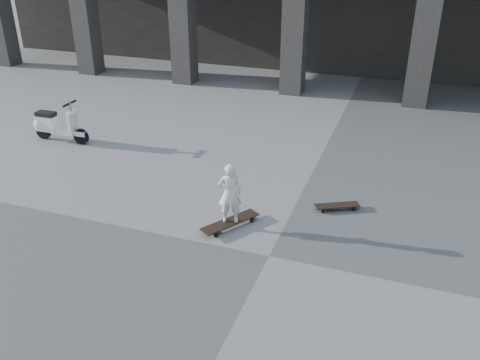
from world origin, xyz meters
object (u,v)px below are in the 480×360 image
(child, at_px, (230,193))
(skateboard_spare, at_px, (337,206))
(longboard, at_px, (230,222))
(scooter, at_px, (52,124))

(child, bearing_deg, skateboard_spare, -164.32)
(longboard, bearing_deg, child, 0.00)
(longboard, xyz_separation_m, child, (0.00, 0.00, 0.55))
(longboard, xyz_separation_m, scooter, (-5.32, 2.27, 0.31))
(skateboard_spare, distance_m, scooter, 7.02)
(skateboard_spare, height_order, scooter, scooter)
(child, bearing_deg, longboard, 180.00)
(longboard, relative_size, scooter, 0.74)
(skateboard_spare, relative_size, child, 0.76)
(longboard, distance_m, child, 0.55)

